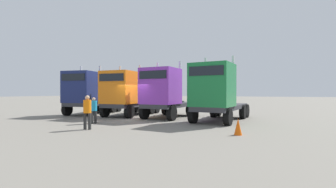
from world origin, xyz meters
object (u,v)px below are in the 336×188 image
(visitor_with_camera, at_px, (94,108))
(semi_truck_purple, at_px, (164,93))
(semi_truck_green, at_px, (216,93))
(semi_truck_navy, at_px, (86,93))
(visitor_in_hivis, at_px, (87,110))
(traffic_cone_near, at_px, (238,127))
(semi_truck_orange, at_px, (125,93))

(visitor_with_camera, bearing_deg, semi_truck_purple, -116.13)
(semi_truck_green, bearing_deg, semi_truck_navy, -87.78)
(visitor_in_hivis, height_order, visitor_with_camera, visitor_in_hivis)
(semi_truck_purple, height_order, visitor_in_hivis, semi_truck_purple)
(semi_truck_purple, distance_m, visitor_in_hivis, 6.68)
(visitor_in_hivis, relative_size, visitor_with_camera, 1.10)
(visitor_in_hivis, bearing_deg, traffic_cone_near, -84.44)
(traffic_cone_near, bearing_deg, visitor_in_hivis, -168.10)
(semi_truck_navy, height_order, visitor_in_hivis, semi_truck_navy)
(semi_truck_orange, relative_size, traffic_cone_near, 8.34)
(semi_truck_green, distance_m, visitor_with_camera, 7.80)
(semi_truck_purple, bearing_deg, traffic_cone_near, 52.91)
(semi_truck_navy, relative_size, semi_truck_purple, 1.08)
(semi_truck_purple, xyz_separation_m, visitor_with_camera, (-2.77, -4.45, -0.97))
(traffic_cone_near, bearing_deg, semi_truck_purple, 140.60)
(semi_truck_navy, bearing_deg, semi_truck_green, 77.96)
(visitor_with_camera, bearing_deg, semi_truck_navy, -37.38)
(semi_truck_navy, xyz_separation_m, visitor_with_camera, (4.56, -4.28, -0.95))
(semi_truck_purple, distance_m, semi_truck_green, 4.06)
(semi_truck_orange, xyz_separation_m, semi_truck_green, (7.57, -0.78, 0.05))
(semi_truck_purple, xyz_separation_m, traffic_cone_near, (5.98, -4.91, -1.53))
(semi_truck_purple, height_order, traffic_cone_near, semi_truck_purple)
(semi_truck_navy, relative_size, traffic_cone_near, 8.58)
(visitor_in_hivis, distance_m, visitor_with_camera, 2.44)
(semi_truck_orange, bearing_deg, traffic_cone_near, 59.75)
(semi_truck_orange, bearing_deg, semi_truck_green, 81.43)
(visitor_in_hivis, xyz_separation_m, visitor_with_camera, (-1.36, 2.02, -0.10))
(semi_truck_green, distance_m, traffic_cone_near, 4.90)
(visitor_with_camera, bearing_deg, semi_truck_green, -145.29)
(semi_truck_orange, xyz_separation_m, visitor_with_camera, (0.79, -4.53, -0.93))
(visitor_with_camera, bearing_deg, visitor_in_hivis, 129.72)
(semi_truck_navy, xyz_separation_m, traffic_cone_near, (13.32, -4.75, -1.51))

